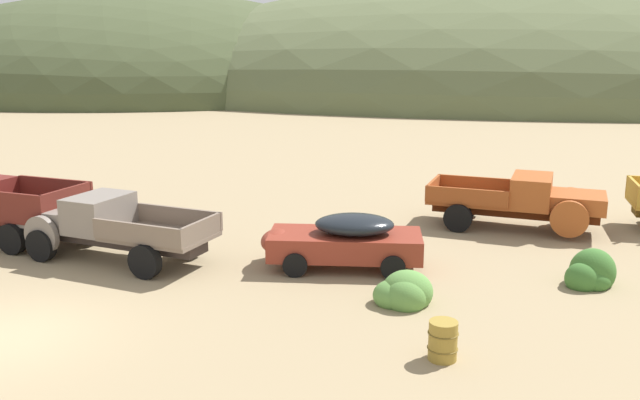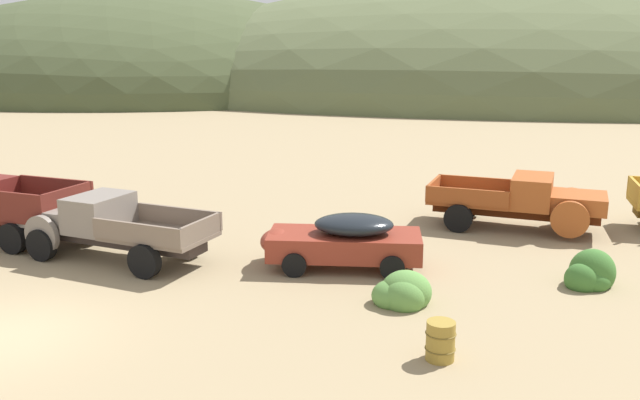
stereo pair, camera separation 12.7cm
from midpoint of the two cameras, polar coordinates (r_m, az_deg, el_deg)
The scene contains 9 objects.
ground_plane at distance 16.37m, azimuth -25.29°, elevation -10.53°, with size 300.00×300.00×0.00m, color #998460.
hill_distant at distance 94.88m, azimuth -14.17°, elevation 9.09°, with size 70.36×60.20×25.55m, color #424C2D.
hill_center at distance 93.80m, azimuth 18.52°, elevation 8.77°, with size 118.94×71.66×28.57m, color #56603D.
truck_primer_gray at distance 20.81m, azimuth -17.97°, elevation -2.04°, with size 6.39×3.75×1.89m.
car_rust_red at distance 18.92m, azimuth 1.93°, elevation -3.44°, with size 4.60×2.07×1.57m.
truck_oxide_orange at distance 23.82m, azimuth 17.54°, elevation -0.08°, with size 6.13×3.62×1.89m.
oil_drum_spare at distance 13.92m, azimuth 10.54°, elevation -11.77°, with size 0.63×0.63×0.82m.
bush_back_edge at distance 16.59m, azimuth 7.29°, elevation -8.00°, with size 1.48×1.28×1.07m.
bush_lone_scrub at distance 19.05m, azimuth 22.28°, elevation -6.00°, with size 1.38×1.24×1.26m.
Camera 2 is at (8.30, -12.68, 6.25)m, focal length 37.36 mm.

